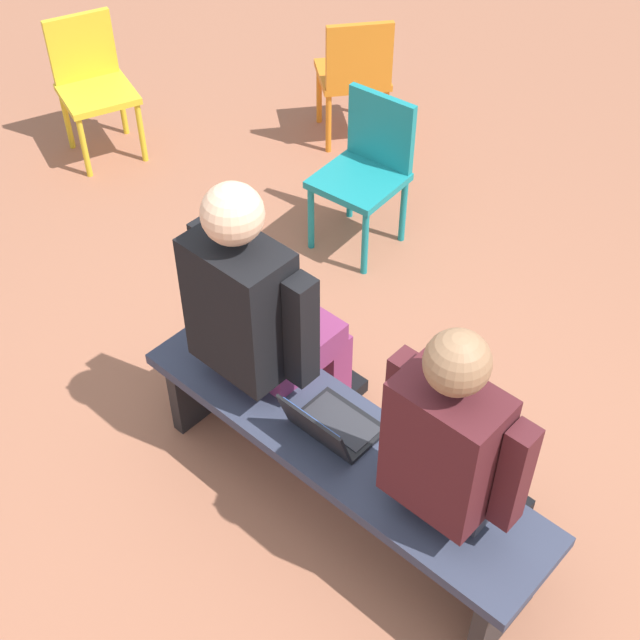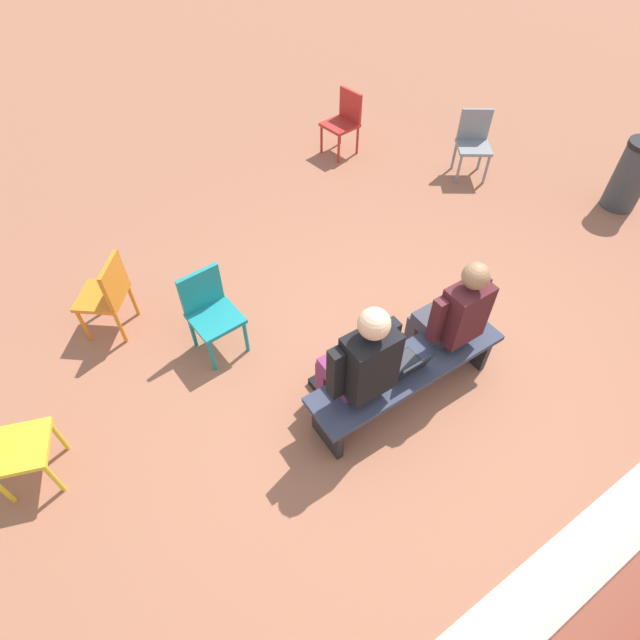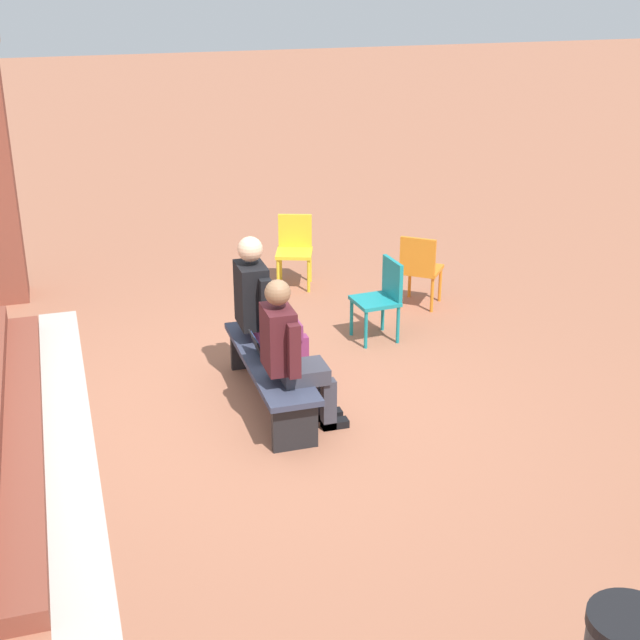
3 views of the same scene
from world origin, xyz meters
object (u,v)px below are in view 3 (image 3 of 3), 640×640
Objects in this scene: plastic_chair_near_bench_right at (382,295)px; plastic_chair_far_left at (295,246)px; plastic_chair_mid_courtyard at (420,266)px; person_student at (291,351)px; person_adult at (264,306)px; laptop at (267,351)px; bench at (270,368)px.

plastic_chair_far_left is at bearing 13.08° from plastic_chair_near_bench_right.
person_student is at bearing 137.18° from plastic_chair_mid_courtyard.
person_adult is 0.50m from laptop.
bench is at bearing 129.57° from plastic_chair_mid_courtyard.
person_adult reaches higher than plastic_chair_near_bench_right.
bench is 1.83m from plastic_chair_near_bench_right.
plastic_chair_near_bench_right is (-0.70, 0.71, 0.00)m from plastic_chair_mid_courtyard.
plastic_chair_far_left is at bearing -21.57° from person_adult.
plastic_chair_mid_courtyard is (1.32, -2.10, -0.27)m from person_adult.
person_adult reaches higher than bench.
person_student is 3.11m from plastic_chair_mid_courtyard.
person_adult is 2.50m from plastic_chair_mid_courtyard.
person_student is at bearing 138.48° from plastic_chair_near_bench_right.
bench is 0.15m from laptop.
plastic_chair_mid_courtyard and plastic_chair_far_left have the same top height.
plastic_chair_mid_courtyard is at bearing -45.53° from plastic_chair_near_bench_right.
plastic_chair_mid_courtyard and plastic_chair_near_bench_right have the same top height.
person_student is 4.19× the size of laptop.
person_adult is at bearing 158.43° from plastic_chair_far_left.
bench is at bearing 160.43° from plastic_chair_far_left.
plastic_chair_far_left is (2.44, -0.96, -0.27)m from person_adult.
bench is 0.60m from person_student.
person_adult reaches higher than laptop.
person_student is 0.95m from person_adult.
bench is 2.14× the size of plastic_chair_near_bench_right.
person_adult is 1.68× the size of plastic_chair_mid_courtyard.
person_student reaches higher than plastic_chair_near_bench_right.
person_adult reaches higher than person_student.
bench is at bearing 8.04° from person_student.
plastic_chair_far_left is (3.39, -0.97, -0.24)m from person_student.
plastic_chair_far_left is at bearing -19.57° from bench.
plastic_chair_far_left is (2.91, -1.03, 0.13)m from bench.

